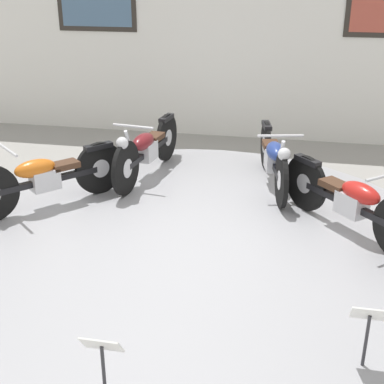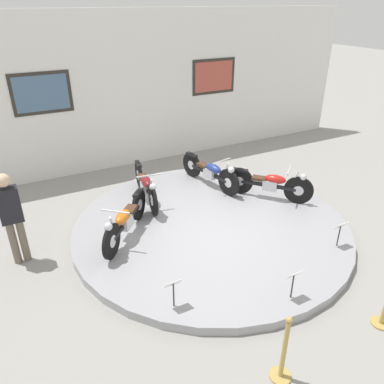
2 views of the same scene
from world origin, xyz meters
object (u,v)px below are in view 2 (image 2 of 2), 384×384
at_px(motorcycle_blue, 210,171).
at_px(stanchion_post_left_of_entry, 283,358).
at_px(motorcycle_red, 270,183).
at_px(info_placard_front_left, 173,287).
at_px(info_placard_front_right, 340,229).
at_px(motorcycle_orange, 125,220).
at_px(info_placard_front_centre, 293,279).
at_px(motorcycle_maroon, 146,185).
at_px(visitor_standing, 11,214).

xyz_separation_m(motorcycle_blue, stanchion_post_left_of_entry, (-1.77, -4.86, -0.21)).
height_order(motorcycle_red, info_placard_front_left, motorcycle_red).
bearing_deg(info_placard_front_right, motorcycle_orange, 148.44).
bearing_deg(info_placard_front_centre, info_placard_front_left, 158.38).
bearing_deg(info_placard_front_left, info_placard_front_centre, -21.62).
height_order(motorcycle_maroon, visitor_standing, visitor_standing).
distance_m(info_placard_front_centre, visitor_standing, 4.77).
height_order(info_placard_front_right, visitor_standing, visitor_standing).
distance_m(motorcycle_maroon, info_placard_front_left, 3.39).
bearing_deg(motorcycle_orange, motorcycle_maroon, 53.57).
bearing_deg(motorcycle_orange, visitor_standing, 168.65).
distance_m(motorcycle_blue, info_placard_front_right, 3.38).
bearing_deg(info_placard_front_left, visitor_standing, 127.67).
height_order(info_placard_front_right, stanchion_post_left_of_entry, stanchion_post_left_of_entry).
distance_m(motorcycle_orange, motorcycle_red, 3.43).
bearing_deg(info_placard_front_right, motorcycle_red, 89.03).
relative_size(motorcycle_orange, motorcycle_red, 1.01).
distance_m(visitor_standing, stanchion_post_left_of_entry, 4.87).
relative_size(motorcycle_blue, info_placard_front_left, 3.84).
relative_size(info_placard_front_centre, info_placard_front_right, 1.00).
distance_m(motorcycle_red, info_placard_front_right, 2.08).
bearing_deg(visitor_standing, info_placard_front_right, -25.06).
bearing_deg(motorcycle_orange, info_placard_front_centre, -58.06).
relative_size(motorcycle_orange, info_placard_front_left, 3.03).
bearing_deg(info_placard_front_left, info_placard_front_right, 0.00).
bearing_deg(info_placard_front_centre, info_placard_front_right, 21.62).
xyz_separation_m(motorcycle_red, stanchion_post_left_of_entry, (-2.65, -3.67, -0.21)).
height_order(motorcycle_orange, info_placard_front_right, motorcycle_orange).
xyz_separation_m(motorcycle_red, visitor_standing, (-5.29, 0.37, 0.44)).
relative_size(motorcycle_maroon, visitor_standing, 1.15).
bearing_deg(motorcycle_maroon, stanchion_post_left_of_entry, -91.24).
bearing_deg(info_placard_front_centre, stanchion_post_left_of_entry, -135.56).
height_order(motorcycle_maroon, motorcycle_blue, motorcycle_maroon).
height_order(info_placard_front_centre, visitor_standing, visitor_standing).
xyz_separation_m(info_placard_front_right, stanchion_post_left_of_entry, (-2.62, -1.58, -0.19)).
bearing_deg(motorcycle_red, motorcycle_maroon, 154.89).
distance_m(motorcycle_blue, motorcycle_red, 1.48).
height_order(motorcycle_maroon, info_placard_front_left, motorcycle_maroon).
height_order(motorcycle_red, stanchion_post_left_of_entry, stanchion_post_left_of_entry).
relative_size(info_placard_front_centre, stanchion_post_left_of_entry, 0.50).
relative_size(motorcycle_red, info_placard_front_left, 3.00).
xyz_separation_m(motorcycle_blue, info_placard_front_centre, (-0.84, -3.94, -0.02)).
distance_m(motorcycle_orange, info_placard_front_centre, 3.24).
bearing_deg(motorcycle_blue, visitor_standing, -169.50).
bearing_deg(visitor_standing, info_placard_front_left, -52.33).
xyz_separation_m(info_placard_front_left, info_placard_front_centre, (1.68, -0.67, 0.00)).
distance_m(motorcycle_red, visitor_standing, 5.32).
relative_size(visitor_standing, stanchion_post_left_of_entry, 1.70).
relative_size(motorcycle_orange, visitor_standing, 0.89).
xyz_separation_m(motorcycle_red, info_placard_front_right, (-0.04, -2.08, -0.02)).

